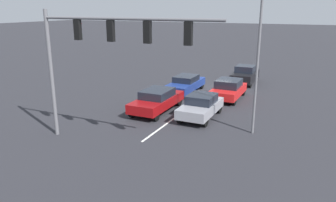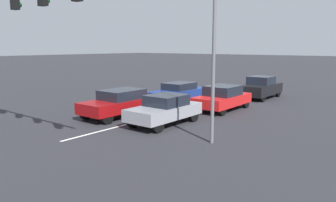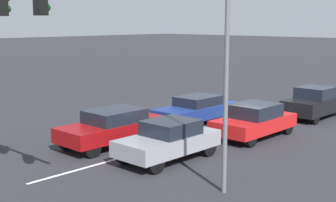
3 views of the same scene
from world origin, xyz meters
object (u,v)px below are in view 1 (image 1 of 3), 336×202
car_black_leftlane_third (245,75)px  car_maroon_midlane_front (157,100)px  car_red_leftlane_second (228,89)px  car_navy_midlane_second (185,84)px  street_lamp_left_shoulder (255,48)px  traffic_signal_gantry (100,45)px  car_gray_leftlane_front (201,106)px

car_black_leftlane_third → car_maroon_midlane_front: bearing=72.2°
car_maroon_midlane_front → car_red_leftlane_second: bearing=-124.5°
car_maroon_midlane_front → car_navy_midlane_second: 5.46m
car_maroon_midlane_front → car_red_leftlane_second: (-3.46, -5.04, -0.02)m
car_black_leftlane_third → street_lamp_left_shoulder: size_ratio=0.51×
car_maroon_midlane_front → street_lamp_left_shoulder: street_lamp_left_shoulder is taller
traffic_signal_gantry → car_gray_leftlane_front: bearing=-116.7°
car_navy_midlane_second → traffic_signal_gantry: bearing=91.3°
traffic_signal_gantry → car_navy_midlane_second: bearing=-88.7°
car_gray_leftlane_front → car_maroon_midlane_front: (3.07, -0.02, 0.02)m
car_navy_midlane_second → car_black_leftlane_third: 6.47m
car_black_leftlane_third → traffic_signal_gantry: size_ratio=0.45×
car_gray_leftlane_front → traffic_signal_gantry: bearing=63.3°
car_maroon_midlane_front → car_navy_midlane_second: bearing=-88.1°
car_gray_leftlane_front → traffic_signal_gantry: size_ratio=0.44×
car_gray_leftlane_front → car_maroon_midlane_front: size_ratio=0.85×
car_black_leftlane_third → traffic_signal_gantry: (3.38, 16.76, 4.19)m
car_navy_midlane_second → street_lamp_left_shoulder: size_ratio=0.58×
car_navy_midlane_second → car_red_leftlane_second: size_ratio=1.13×
car_red_leftlane_second → traffic_signal_gantry: 12.26m
car_maroon_midlane_front → traffic_signal_gantry: traffic_signal_gantry is taller
car_gray_leftlane_front → car_black_leftlane_third: (-0.39, -10.82, 0.05)m
car_maroon_midlane_front → street_lamp_left_shoulder: bearing=168.3°
car_red_leftlane_second → car_black_leftlane_third: size_ratio=1.01×
car_maroon_midlane_front → car_red_leftlane_second: 6.11m
street_lamp_left_shoulder → car_maroon_midlane_front: bearing=-11.7°
car_gray_leftlane_front → car_black_leftlane_third: 10.82m
street_lamp_left_shoulder → traffic_signal_gantry: bearing=36.6°
car_navy_midlane_second → car_red_leftlane_second: bearing=173.5°
car_gray_leftlane_front → car_maroon_midlane_front: 3.07m
car_gray_leftlane_front → street_lamp_left_shoulder: street_lamp_left_shoulder is taller
car_black_leftlane_third → car_gray_leftlane_front: bearing=87.9°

